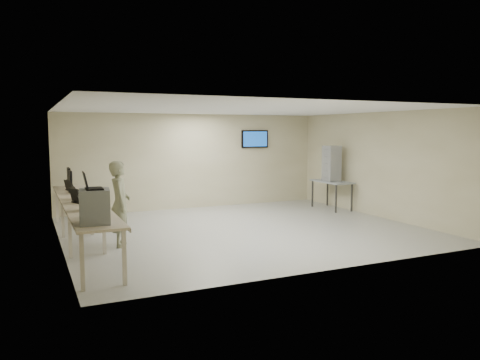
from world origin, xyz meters
name	(u,v)px	position (x,y,z in m)	size (l,w,h in m)	color
room	(244,169)	(0.03, 0.06, 1.41)	(8.01, 7.01, 2.81)	#B8B8A9
workbench	(82,205)	(-3.59, 0.00, 0.83)	(0.76, 6.00, 0.90)	#C7B086
equipment_box	(95,206)	(-3.65, -2.46, 1.16)	(0.44, 0.50, 0.52)	slate
laptop_on_box	(90,185)	(-3.70, -2.46, 1.49)	(0.30, 0.36, 0.27)	black
laptop_0	(94,214)	(-3.61, -1.98, 0.97)	(0.29, 0.35, 0.27)	black
laptop_1	(85,206)	(-3.66, -1.18, 0.97)	(0.35, 0.40, 0.28)	black
laptop_2	(79,199)	(-3.66, -0.20, 0.97)	(0.41, 0.44, 0.29)	black
laptop_3	(78,196)	(-3.62, 0.31, 0.97)	(0.32, 0.38, 0.28)	black
laptop_4	(74,190)	(-3.60, 1.37, 0.98)	(0.39, 0.44, 0.30)	black
laptop_5	(70,188)	(-3.65, 1.93, 0.96)	(0.31, 0.36, 0.25)	black
monitor_near	(70,178)	(-3.60, 2.31, 1.17)	(0.20, 0.45, 0.44)	black
monitor_far	(69,175)	(-3.60, 2.75, 1.19)	(0.21, 0.48, 0.47)	black
soldier	(120,204)	(-2.90, -0.36, 0.85)	(0.62, 0.41, 1.71)	gray
side_table	(332,183)	(3.60, 1.55, 0.76)	(0.65, 1.39, 0.83)	gray
storage_bins	(332,163)	(3.58, 1.55, 1.35)	(0.39, 0.44, 1.04)	#9B9DA0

